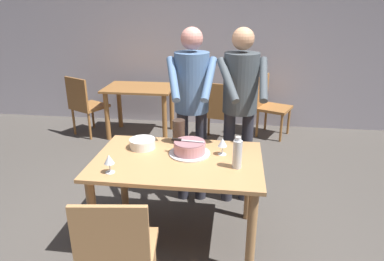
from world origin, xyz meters
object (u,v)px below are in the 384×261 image
person_cutting_cake (192,98)px  hurricane_lamp (179,131)px  chair_near_side (118,251)px  background_chair_1 (270,103)px  person_standing_beside (240,99)px  cake_on_platter (190,148)px  cake_knife (181,140)px  plate_stack (143,143)px  wine_glass_far (109,160)px  background_chair_2 (216,110)px  wine_glass_near (223,143)px  background_table (140,98)px  water_bottle (237,154)px  background_chair_0 (85,104)px  main_dining_table (178,173)px

person_cutting_cake → hurricane_lamp: bearing=-103.8°
chair_near_side → background_chair_1: (1.18, 3.41, 0.00)m
person_standing_beside → cake_on_platter: bearing=-125.1°
cake_knife → hurricane_lamp: (-0.06, 0.22, -0.01)m
person_standing_beside → background_chair_1: person_standing_beside is taller
plate_stack → wine_glass_far: 0.49m
cake_on_platter → background_chair_2: (0.09, 2.05, -0.31)m
chair_near_side → background_chair_2: same height
wine_glass_near → hurricane_lamp: bearing=152.4°
background_table → background_chair_1: bearing=7.0°
wine_glass_far → water_bottle: water_bottle is taller
person_cutting_cake → background_chair_0: (-1.81, 1.58, -0.58)m
main_dining_table → hurricane_lamp: hurricane_lamp is taller
background_chair_2 → plate_stack: bearing=-104.3°
wine_glass_far → hurricane_lamp: bearing=57.2°
main_dining_table → hurricane_lamp: bearing=97.8°
person_cutting_cake → background_chair_2: bearing=84.6°
plate_stack → background_chair_0: bearing=125.3°
person_cutting_cake → person_standing_beside: (0.45, 0.03, 0.00)m
chair_near_side → main_dining_table: bearing=73.6°
cake_on_platter → plate_stack: 0.42m
wine_glass_near → background_table: wine_glass_near is taller
water_bottle → background_chair_2: (-0.30, 2.25, -0.37)m
background_chair_0 → background_chair_2: same height
person_cutting_cake → background_chair_1: 2.24m
cake_knife → plate_stack: 0.36m
background_chair_1 → background_chair_0: bearing=-172.1°
main_dining_table → wine_glass_far: size_ratio=9.30×
background_chair_0 → hurricane_lamp: bearing=-47.4°
main_dining_table → background_table: main_dining_table is taller
wine_glass_far → background_chair_1: (1.40, 2.89, -0.36)m
hurricane_lamp → background_chair_0: (-1.74, 1.89, -0.37)m
wine_glass_near → person_cutting_cake: (-0.32, 0.51, 0.22)m
cake_knife → hurricane_lamp: size_ratio=1.29×
cake_on_platter → water_bottle: water_bottle is taller
plate_stack → background_chair_2: bearing=75.7°
water_bottle → person_standing_beside: (0.01, 0.76, 0.21)m
cake_on_platter → background_chair_0: bearing=131.4°
person_cutting_cake → chair_near_side: size_ratio=1.91×
chair_near_side → background_table: 3.26m
hurricane_lamp → person_cutting_cake: person_cutting_cake is taller
person_cutting_cake → wine_glass_far: bearing=-117.2°
background_chair_2 → hurricane_lamp: bearing=-96.8°
water_bottle → chair_near_side: (-0.71, -0.72, -0.37)m
main_dining_table → wine_glass_far: 0.58m
wine_glass_near → hurricane_lamp: hurricane_lamp is taller
background_chair_0 → background_chair_2: bearing=-2.0°
person_standing_beside → background_chair_0: bearing=145.6°
main_dining_table → cake_knife: bearing=84.8°
person_standing_beside → chair_near_side: (-0.72, -1.49, -0.58)m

